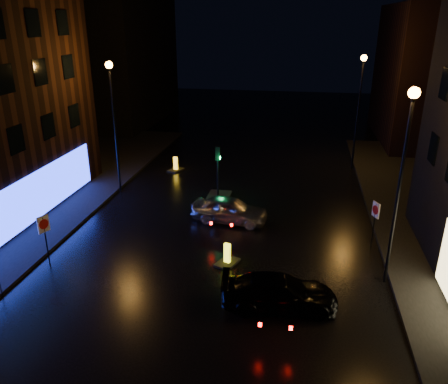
# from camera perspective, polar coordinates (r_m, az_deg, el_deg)

# --- Properties ---
(ground) EXTENTS (120.00, 120.00, 0.00)m
(ground) POSITION_cam_1_polar(r_m,az_deg,el_deg) (16.04, -6.44, -20.29)
(ground) COLOR black
(ground) RESTS_ON ground
(building_far_left) EXTENTS (8.00, 16.00, 14.00)m
(building_far_left) POSITION_cam_1_polar(r_m,az_deg,el_deg) (50.54, -13.42, 16.88)
(building_far_left) COLOR black
(building_far_left) RESTS_ON ground
(building_far_right) EXTENTS (8.00, 14.00, 12.00)m
(building_far_right) POSITION_cam_1_polar(r_m,az_deg,el_deg) (45.04, 25.37, 13.65)
(building_far_right) COLOR black
(building_far_right) RESTS_ON ground
(street_lamp_lfar) EXTENTS (0.44, 0.44, 8.37)m
(street_lamp_lfar) POSITION_cam_1_polar(r_m,az_deg,el_deg) (28.34, -14.29, 10.55)
(street_lamp_lfar) COLOR black
(street_lamp_lfar) RESTS_ON ground
(street_lamp_rnear) EXTENTS (0.44, 0.44, 8.37)m
(street_lamp_rnear) POSITION_cam_1_polar(r_m,az_deg,el_deg) (18.55, 22.41, 3.93)
(street_lamp_rnear) COLOR black
(street_lamp_rnear) RESTS_ON ground
(street_lamp_rfar) EXTENTS (0.44, 0.44, 8.37)m
(street_lamp_rfar) POSITION_cam_1_polar(r_m,az_deg,el_deg) (33.99, 17.31, 12.01)
(street_lamp_rfar) COLOR black
(street_lamp_rfar) RESTS_ON ground
(traffic_signal) EXTENTS (1.40, 2.40, 3.45)m
(traffic_signal) POSITION_cam_1_polar(r_m,az_deg,el_deg) (27.78, -0.79, 0.12)
(traffic_signal) COLOR black
(traffic_signal) RESTS_ON ground
(silver_hatchback) EXTENTS (4.43, 2.20, 1.45)m
(silver_hatchback) POSITION_cam_1_polar(r_m,az_deg,el_deg) (24.55, 0.73, -2.31)
(silver_hatchback) COLOR #A9AAB0
(silver_hatchback) RESTS_ON ground
(dark_sedan) EXTENTS (4.75, 2.37, 1.32)m
(dark_sedan) POSITION_cam_1_polar(r_m,az_deg,el_deg) (17.78, 7.24, -12.89)
(dark_sedan) COLOR black
(dark_sedan) RESTS_ON ground
(bollard_near) EXTENTS (1.17, 1.40, 1.05)m
(bollard_near) POSITION_cam_1_polar(r_m,az_deg,el_deg) (20.66, 0.42, -8.78)
(bollard_near) COLOR black
(bollard_near) RESTS_ON ground
(bollard_far) EXTENTS (1.20, 1.44, 1.07)m
(bollard_far) POSITION_cam_1_polar(r_m,az_deg,el_deg) (33.28, -6.32, 3.18)
(bollard_far) COLOR black
(bollard_far) RESTS_ON ground
(road_sign_left) EXTENTS (0.28, 0.56, 2.45)m
(road_sign_left) POSITION_cam_1_polar(r_m,az_deg,el_deg) (21.54, -22.45, -4.40)
(road_sign_left) COLOR black
(road_sign_left) RESTS_ON ground
(road_sign_right) EXTENTS (0.28, 0.54, 2.37)m
(road_sign_right) POSITION_cam_1_polar(r_m,az_deg,el_deg) (22.77, 19.16, -2.68)
(road_sign_right) COLOR black
(road_sign_right) RESTS_ON ground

